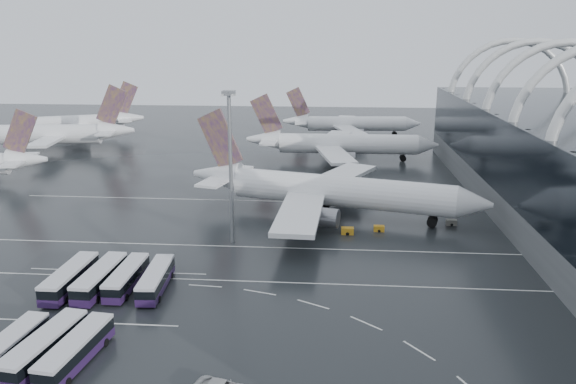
# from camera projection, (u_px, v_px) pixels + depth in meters

# --- Properties ---
(ground) EXTENTS (420.00, 420.00, 0.00)m
(ground) POSITION_uv_depth(u_px,v_px,m) (271.00, 276.00, 85.42)
(ground) COLOR black
(ground) RESTS_ON ground
(lane_marking_near) EXTENTS (120.00, 0.25, 0.01)m
(lane_marking_near) POSITION_uv_depth(u_px,v_px,m) (269.00, 282.00, 83.50)
(lane_marking_near) COLOR white
(lane_marking_near) RESTS_ON ground
(lane_marking_mid) EXTENTS (120.00, 0.25, 0.01)m
(lane_marking_mid) POSITION_uv_depth(u_px,v_px,m) (278.00, 248.00, 96.94)
(lane_marking_mid) COLOR white
(lane_marking_mid) RESTS_ON ground
(lane_marking_far) EXTENTS (120.00, 0.25, 0.01)m
(lane_marking_far) POSITION_uv_depth(u_px,v_px,m) (290.00, 201.00, 123.81)
(lane_marking_far) COLOR white
(lane_marking_far) RESTS_ON ground
(bus_bay_line_south) EXTENTS (28.00, 0.25, 0.01)m
(bus_bay_line_south) POSITION_uv_depth(u_px,v_px,m) (71.00, 322.00, 71.88)
(bus_bay_line_south) COLOR white
(bus_bay_line_south) RESTS_ON ground
(bus_bay_line_north) EXTENTS (28.00, 0.25, 0.01)m
(bus_bay_line_north) POSITION_uv_depth(u_px,v_px,m) (117.00, 271.00, 87.24)
(bus_bay_line_north) COLOR white
(bus_bay_line_north) RESTS_ON ground
(airliner_main) EXTENTS (60.89, 52.65, 20.88)m
(airliner_main) POSITION_uv_depth(u_px,v_px,m) (326.00, 191.00, 112.72)
(airliner_main) COLOR white
(airliner_main) RESTS_ON ground
(airliner_gate_b) EXTENTS (55.41, 50.07, 19.32)m
(airliner_gate_b) POSITION_uv_depth(u_px,v_px,m) (338.00, 144.00, 162.78)
(airliner_gate_b) COLOR white
(airliner_gate_b) RESTS_ON ground
(airliner_gate_c) EXTENTS (49.65, 45.73, 17.69)m
(airliner_gate_c) POSITION_uv_depth(u_px,v_px,m) (349.00, 124.00, 202.33)
(airliner_gate_c) COLOR white
(airliner_gate_c) RESTS_ON ground
(jet_remote_mid) EXTENTS (47.95, 38.71, 20.85)m
(jet_remote_mid) POSITION_uv_depth(u_px,v_px,m) (61.00, 134.00, 176.10)
(jet_remote_mid) COLOR white
(jet_remote_mid) RESTS_ON ground
(jet_remote_far) EXTENTS (43.25, 35.28, 19.54)m
(jet_remote_far) POSITION_uv_depth(u_px,v_px,m) (82.00, 123.00, 200.55)
(jet_remote_far) COLOR white
(jet_remote_far) RESTS_ON ground
(bus_row_near_a) EXTENTS (3.36, 13.27, 3.25)m
(bus_row_near_a) POSITION_uv_depth(u_px,v_px,m) (70.00, 278.00, 80.62)
(bus_row_near_a) COLOR #311645
(bus_row_near_a) RESTS_ON ground
(bus_row_near_b) EXTENTS (3.51, 13.22, 3.23)m
(bus_row_near_b) POSITION_uv_depth(u_px,v_px,m) (100.00, 278.00, 80.64)
(bus_row_near_b) COLOR #311645
(bus_row_near_b) RESTS_ON ground
(bus_row_near_c) EXTENTS (3.00, 12.30, 3.03)m
(bus_row_near_c) POSITION_uv_depth(u_px,v_px,m) (127.00, 277.00, 81.14)
(bus_row_near_c) COLOR #311645
(bus_row_near_c) RESTS_ON ground
(bus_row_near_d) EXTENTS (3.51, 12.49, 3.04)m
(bus_row_near_d) POSITION_uv_depth(u_px,v_px,m) (156.00, 279.00, 80.52)
(bus_row_near_d) COLOR #311645
(bus_row_near_d) RESTS_ON ground
(bus_row_far_a) EXTENTS (3.81, 12.48, 3.03)m
(bus_row_far_a) POSITION_uv_depth(u_px,v_px,m) (8.00, 348.00, 62.73)
(bus_row_far_a) COLOR #311645
(bus_row_far_a) RESTS_ON ground
(bus_row_far_b) EXTENTS (4.73, 13.29, 3.20)m
(bus_row_far_b) POSITION_uv_depth(u_px,v_px,m) (44.00, 347.00, 62.84)
(bus_row_far_b) COLOR #311645
(bus_row_far_b) RESTS_ON ground
(bus_row_far_c) EXTENTS (4.18, 12.74, 3.08)m
(bus_row_far_c) POSITION_uv_depth(u_px,v_px,m) (76.00, 350.00, 62.30)
(bus_row_far_c) COLOR #311645
(bus_row_far_c) RESTS_ON ground
(floodlight_mast) EXTENTS (2.04, 2.04, 26.63)m
(floodlight_mast) POSITION_uv_depth(u_px,v_px,m) (230.00, 150.00, 94.96)
(floodlight_mast) COLOR gray
(floodlight_mast) RESTS_ON ground
(gse_cart_belly_a) EXTENTS (1.96, 1.16, 1.07)m
(gse_cart_belly_a) POSITION_uv_depth(u_px,v_px,m) (379.00, 228.00, 104.96)
(gse_cart_belly_a) COLOR orange
(gse_cart_belly_a) RESTS_ON ground
(gse_cart_belly_c) EXTENTS (2.28, 1.35, 1.24)m
(gse_cart_belly_c) POSITION_uv_depth(u_px,v_px,m) (347.00, 231.00, 103.44)
(gse_cart_belly_c) COLOR orange
(gse_cart_belly_c) RESTS_ON ground
(gse_cart_belly_d) EXTENTS (1.99, 1.18, 1.08)m
(gse_cart_belly_d) POSITION_uv_depth(u_px,v_px,m) (451.00, 222.00, 108.38)
(gse_cart_belly_d) COLOR slate
(gse_cart_belly_d) RESTS_ON ground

